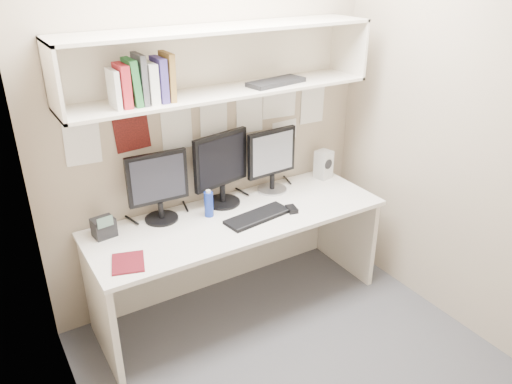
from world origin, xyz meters
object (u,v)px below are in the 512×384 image
desk (239,261)px  desk_phone (104,227)px  keyboard (258,216)px  speaker (324,164)px  monitor_right (272,158)px  maroon_notebook (128,263)px  monitor_left (158,184)px  monitor_center (221,167)px

desk → desk_phone: (-0.83, 0.19, 0.43)m
keyboard → speaker: bearing=13.4°
desk → speaker: 1.01m
monitor_right → maroon_notebook: size_ratio=2.13×
maroon_notebook → desk_phone: (-0.02, 0.37, 0.06)m
speaker → maroon_notebook: 1.73m
desk → keyboard: keyboard is taller
desk → monitor_left: 0.80m
speaker → monitor_left: bearing=168.9°
monitor_center → monitor_right: monitor_center is taller
monitor_right → desk_phone: size_ratio=2.92×
monitor_left → desk_phone: size_ratio=2.92×
keyboard → maroon_notebook: bearing=177.3°
monitor_left → monitor_right: (0.86, 0.00, -0.00)m
desk → monitor_center: 0.67m
desk → desk_phone: size_ratio=12.67×
speaker → desk_phone: 1.71m
monitor_left → maroon_notebook: size_ratio=2.13×
desk → speaker: bearing=12.9°
monitor_left → speaker: (1.33, -0.02, -0.14)m
monitor_left → speaker: 1.34m
speaker → desk: bearing=-177.4°
monitor_left → desk_phone: bearing=-173.9°
monitor_left → monitor_center: 0.45m
monitor_right → desk: bearing=-155.2°
maroon_notebook → desk_phone: bearing=110.8°
keyboard → speaker: 0.84m
desk → maroon_notebook: size_ratio=9.25×
monitor_center → monitor_right: size_ratio=1.10×
monitor_center → maroon_notebook: (-0.81, -0.40, -0.27)m
desk → speaker: (0.87, 0.20, 0.47)m
monitor_center → speaker: monitor_center is taller
monitor_center → keyboard: 0.42m
monitor_center → keyboard: monitor_center is taller
keyboard → desk_phone: desk_phone is taller
desk → monitor_left: bearing=154.3°
monitor_right → keyboard: monitor_right is taller
maroon_notebook → keyboard: bearing=22.2°
desk_phone → maroon_notebook: bearing=-94.0°
maroon_notebook → desk: bearing=29.7°
monitor_center → speaker: size_ratio=2.32×
maroon_notebook → monitor_right: bearing=35.3°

